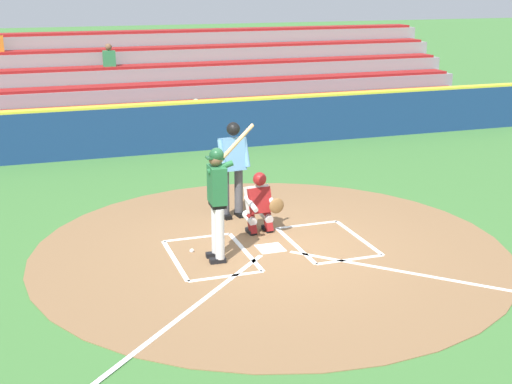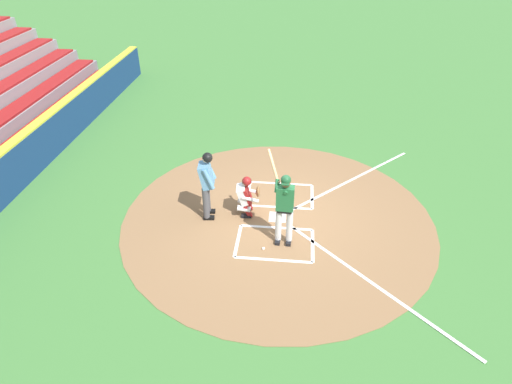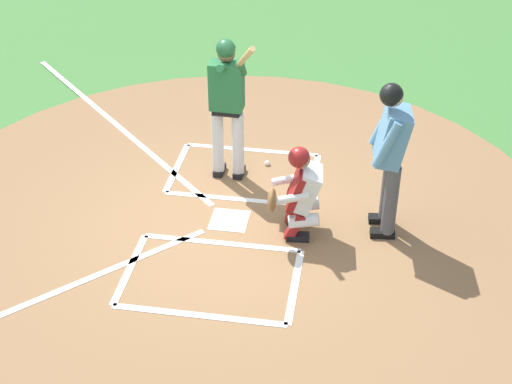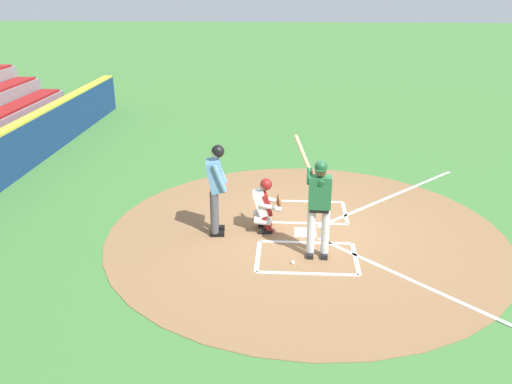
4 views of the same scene
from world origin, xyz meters
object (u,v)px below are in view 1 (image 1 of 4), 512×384
catcher (260,201)px  plate_umpire (232,163)px  batter (218,195)px  baseball (192,251)px

catcher → plate_umpire: size_ratio=0.61×
batter → catcher: batter is taller
batter → catcher: size_ratio=1.88×
catcher → baseball: size_ratio=15.27×
batter → baseball: size_ratio=28.76×
batter → plate_umpire: (-0.85, -1.97, -0.02)m
plate_umpire → baseball: (1.19, 1.52, -1.04)m
batter → catcher: (-1.06, -1.01, -0.51)m
plate_umpire → batter: bearing=66.7°
batter → baseball: 1.20m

